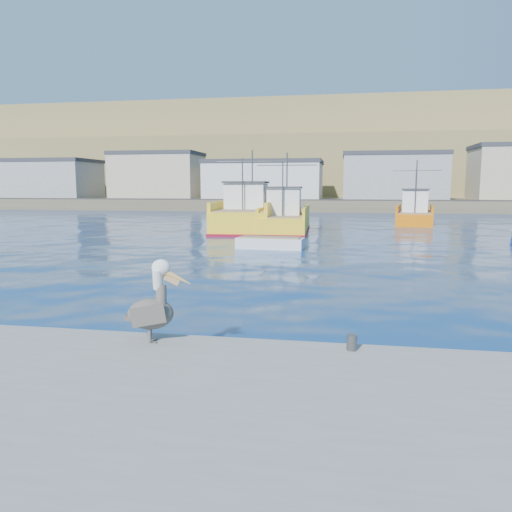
{
  "coord_description": "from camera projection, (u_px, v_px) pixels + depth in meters",
  "views": [
    {
      "loc": [
        2.8,
        -12.82,
        3.63
      ],
      "look_at": [
        0.11,
        2.32,
        1.47
      ],
      "focal_mm": 35.0,
      "sensor_mm": 36.0,
      "label": 1
    }
  ],
  "objects": [
    {
      "name": "trawler_yellow_b",
      "position": [
        285.0,
        219.0,
        40.04
      ],
      "size": [
        4.92,
        10.52,
        6.4
      ],
      "color": "yellow",
      "rests_on": "ground"
    },
    {
      "name": "far_shore",
      "position": [
        334.0,
        163.0,
        118.72
      ],
      "size": [
        200.0,
        81.0,
        24.0
      ],
      "color": "brown",
      "rests_on": "ground"
    },
    {
      "name": "dock_bollards",
      "position": [
        230.0,
        336.0,
        9.98
      ],
      "size": [
        36.2,
        0.2,
        0.3
      ],
      "color": "#4C4C4C",
      "rests_on": "dock"
    },
    {
      "name": "boat_orange",
      "position": [
        415.0,
        213.0,
        47.8
      ],
      "size": [
        4.58,
        9.0,
        6.12
      ],
      "color": "orange",
      "rests_on": "ground"
    },
    {
      "name": "pelican",
      "position": [
        153.0,
        307.0,
        10.02
      ],
      "size": [
        1.35,
        0.8,
        1.68
      ],
      "color": "#595451",
      "rests_on": "dock"
    },
    {
      "name": "skiff_mid",
      "position": [
        270.0,
        244.0,
        29.11
      ],
      "size": [
        3.98,
        1.65,
        0.85
      ],
      "color": "silver",
      "rests_on": "ground"
    },
    {
      "name": "trawler_yellow_a",
      "position": [
        250.0,
        215.0,
        42.05
      ],
      "size": [
        6.21,
        13.77,
        6.81
      ],
      "color": "yellow",
      "rests_on": "ground"
    },
    {
      "name": "ground",
      "position": [
        237.0,
        321.0,
        13.49
      ],
      "size": [
        260.0,
        260.0,
        0.0
      ],
      "primitive_type": "plane",
      "color": "#061350",
      "rests_on": "ground"
    }
  ]
}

